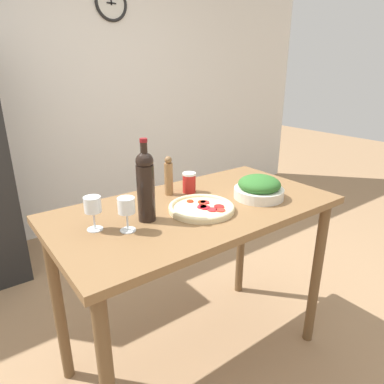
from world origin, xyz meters
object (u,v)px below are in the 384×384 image
at_px(pepper_mill, 169,176).
at_px(salt_canister, 189,183).
at_px(salad_bowl, 259,188).
at_px(wine_glass_far, 93,206).
at_px(wine_bottle, 146,185).
at_px(wine_glass_near, 126,207).
at_px(homemade_pizza, 202,208).

distance_m(pepper_mill, salt_canister, 0.12).
relative_size(salad_bowl, salt_canister, 2.34).
relative_size(wine_glass_far, pepper_mill, 0.70).
distance_m(wine_bottle, pepper_mill, 0.34).
bearing_deg(wine_glass_near, salad_bowl, -4.77).
bearing_deg(wine_glass_far, homemade_pizza, -12.63).
distance_m(wine_glass_far, pepper_mill, 0.50).
xyz_separation_m(wine_bottle, wine_glass_near, (-0.12, -0.04, -0.06)).
xyz_separation_m(pepper_mill, salt_canister, (0.11, -0.04, -0.05)).
bearing_deg(wine_bottle, homemade_pizza, -13.15).
bearing_deg(salad_bowl, salt_canister, 130.35).
bearing_deg(homemade_pizza, pepper_mill, 90.88).
distance_m(wine_glass_near, wine_glass_far, 0.14).
xyz_separation_m(salad_bowl, salt_canister, (-0.24, 0.28, 0.00)).
relative_size(wine_glass_far, homemade_pizza, 0.47).
distance_m(wine_bottle, homemade_pizza, 0.30).
bearing_deg(pepper_mill, wine_glass_far, -160.63).
relative_size(wine_bottle, homemade_pizza, 1.17).
bearing_deg(homemade_pizza, wine_bottle, 166.85).
distance_m(wine_glass_far, salt_canister, 0.60).
height_order(salad_bowl, homemade_pizza, salad_bowl).
relative_size(homemade_pizza, salt_canister, 2.85).
bearing_deg(wine_glass_far, salad_bowl, -10.38).
bearing_deg(homemade_pizza, wine_glass_near, 177.42).
height_order(wine_glass_near, salad_bowl, wine_glass_near).
xyz_separation_m(pepper_mill, salad_bowl, (0.34, -0.32, -0.05)).
xyz_separation_m(wine_bottle, pepper_mill, (0.25, 0.21, -0.06)).
bearing_deg(pepper_mill, wine_glass_near, -145.12).
bearing_deg(salad_bowl, wine_bottle, 170.23).
bearing_deg(wine_bottle, wine_glass_far, 167.98).
height_order(pepper_mill, homemade_pizza, pepper_mill).
bearing_deg(wine_glass_near, wine_bottle, 20.17).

